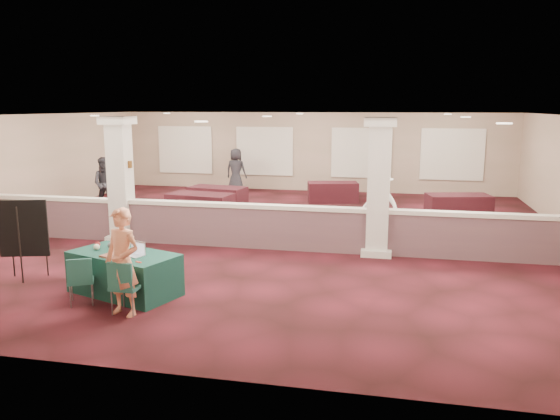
% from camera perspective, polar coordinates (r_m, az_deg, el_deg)
% --- Properties ---
extents(ground, '(16.00, 16.00, 0.00)m').
position_cam_1_polar(ground, '(14.96, -1.31, -2.53)').
color(ground, '#431019').
rests_on(ground, ground).
extents(wall_back, '(16.00, 0.04, 3.20)m').
position_cam_1_polar(wall_back, '(22.50, 3.39, 6.08)').
color(wall_back, gray).
rests_on(wall_back, ground).
extents(wall_front, '(16.00, 0.04, 3.20)m').
position_cam_1_polar(wall_front, '(7.26, -16.07, -4.39)').
color(wall_front, gray).
rests_on(wall_front, ground).
extents(wall_left, '(0.04, 16.00, 3.20)m').
position_cam_1_polar(wall_left, '(18.25, -26.64, 3.85)').
color(wall_left, gray).
rests_on(wall_left, ground).
extents(ceiling, '(16.00, 16.00, 0.02)m').
position_cam_1_polar(ceiling, '(14.56, -1.36, 9.82)').
color(ceiling, silver).
rests_on(ceiling, wall_back).
extents(partition_wall, '(15.60, 0.28, 1.10)m').
position_cam_1_polar(partition_wall, '(13.42, -2.79, -1.61)').
color(partition_wall, brown).
rests_on(partition_wall, ground).
extents(column_left, '(0.72, 0.72, 3.20)m').
position_cam_1_polar(column_left, '(14.52, -16.33, 3.20)').
color(column_left, silver).
rests_on(column_left, ground).
extents(column_right, '(0.72, 0.72, 3.20)m').
position_cam_1_polar(column_right, '(12.80, 10.28, 2.49)').
color(column_right, silver).
rests_on(column_right, ground).
extents(sconce_left, '(0.12, 0.12, 0.18)m').
position_cam_1_polar(sconce_left, '(14.61, -17.38, 4.62)').
color(sconce_left, brown).
rests_on(sconce_left, column_left).
extents(sconce_right, '(0.12, 0.12, 0.18)m').
position_cam_1_polar(sconce_right, '(14.35, -15.42, 4.62)').
color(sconce_right, brown).
rests_on(sconce_right, column_left).
extents(near_table, '(2.26, 1.63, 0.78)m').
position_cam_1_polar(near_table, '(10.61, -15.95, -6.38)').
color(near_table, '#0E3326').
rests_on(near_table, ground).
extents(conf_chair_main, '(0.48, 0.48, 0.93)m').
position_cam_1_polar(conf_chair_main, '(9.55, -15.97, -7.32)').
color(conf_chair_main, '#1E5850').
rests_on(conf_chair_main, ground).
extents(conf_chair_side, '(0.59, 0.59, 0.87)m').
position_cam_1_polar(conf_chair_side, '(10.22, -20.13, -6.58)').
color(conf_chair_side, '#1E5850').
rests_on(conf_chair_side, ground).
extents(easel_board, '(0.93, 0.56, 1.63)m').
position_cam_1_polar(easel_board, '(12.02, -25.24, -1.83)').
color(easel_board, black).
rests_on(easel_board, ground).
extents(woman, '(0.74, 0.58, 1.82)m').
position_cam_1_polar(woman, '(9.43, -16.13, -5.26)').
color(woman, '#E28662').
rests_on(woman, ground).
extents(far_table_front_left, '(2.08, 1.23, 0.80)m').
position_cam_1_polar(far_table_front_left, '(17.04, -8.32, 0.38)').
color(far_table_front_left, black).
rests_on(far_table_front_left, ground).
extents(far_table_front_center, '(1.85, 1.02, 0.73)m').
position_cam_1_polar(far_table_front_center, '(15.73, -8.17, -0.62)').
color(far_table_front_center, black).
rests_on(far_table_front_center, ground).
extents(far_table_front_right, '(1.84, 1.31, 0.67)m').
position_cam_1_polar(far_table_front_right, '(14.82, 8.41, -1.43)').
color(far_table_front_right, black).
rests_on(far_table_front_right, ground).
extents(far_table_back_left, '(2.03, 1.25, 0.77)m').
position_cam_1_polar(far_table_back_left, '(18.58, -6.56, 1.24)').
color(far_table_back_left, black).
rests_on(far_table_back_left, ground).
extents(far_table_back_center, '(1.94, 1.28, 0.72)m').
position_cam_1_polar(far_table_back_center, '(20.01, 5.53, 1.88)').
color(far_table_back_center, black).
rests_on(far_table_back_center, ground).
extents(far_table_back_right, '(2.05, 1.33, 0.77)m').
position_cam_1_polar(far_table_back_right, '(17.74, 18.12, 0.31)').
color(far_table_back_right, black).
rests_on(far_table_back_right, ground).
extents(attendee_a, '(0.97, 0.74, 1.79)m').
position_cam_1_polar(attendee_a, '(19.09, -17.73, 2.61)').
color(attendee_a, black).
rests_on(attendee_a, ground).
extents(attendee_b, '(1.29, 1.01, 1.83)m').
position_cam_1_polar(attendee_b, '(14.40, 10.38, 0.50)').
color(attendee_b, silver).
rests_on(attendee_b, ground).
extents(attendee_c, '(0.99, 1.10, 1.72)m').
position_cam_1_polar(attendee_c, '(20.27, 10.44, 3.30)').
color(attendee_c, black).
rests_on(attendee_c, ground).
extents(attendee_d, '(0.94, 0.60, 1.77)m').
position_cam_1_polar(attendee_d, '(22.24, -4.62, 4.16)').
color(attendee_d, black).
rests_on(attendee_d, ground).
extents(laptop_base, '(0.41, 0.35, 0.02)m').
position_cam_1_polar(laptop_base, '(10.24, -15.05, -4.62)').
color(laptop_base, silver).
rests_on(laptop_base, near_table).
extents(laptop_screen, '(0.34, 0.13, 0.24)m').
position_cam_1_polar(laptop_screen, '(10.29, -14.59, -3.79)').
color(laptop_screen, silver).
rests_on(laptop_screen, near_table).
extents(screen_glow, '(0.31, 0.11, 0.20)m').
position_cam_1_polar(screen_glow, '(10.29, -14.62, -3.88)').
color(screen_glow, silver).
rests_on(screen_glow, near_table).
extents(knitting, '(0.51, 0.44, 0.03)m').
position_cam_1_polar(knitting, '(10.29, -16.95, -4.61)').
color(knitting, '#B03E1C').
rests_on(knitting, near_table).
extents(yarn_cream, '(0.12, 0.12, 0.12)m').
position_cam_1_polar(yarn_cream, '(10.86, -18.61, -3.68)').
color(yarn_cream, '#BFB79D').
rests_on(yarn_cream, near_table).
extents(yarn_red, '(0.11, 0.11, 0.11)m').
position_cam_1_polar(yarn_red, '(11.08, -18.52, -3.42)').
color(yarn_red, maroon).
rests_on(yarn_red, near_table).
extents(yarn_grey, '(0.11, 0.11, 0.11)m').
position_cam_1_polar(yarn_grey, '(10.93, -17.31, -3.53)').
color(yarn_grey, '#515156').
rests_on(yarn_grey, near_table).
extents(scissors, '(0.13, 0.07, 0.01)m').
position_cam_1_polar(scissors, '(9.82, -14.56, -5.29)').
color(scissors, red).
rests_on(scissors, near_table).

